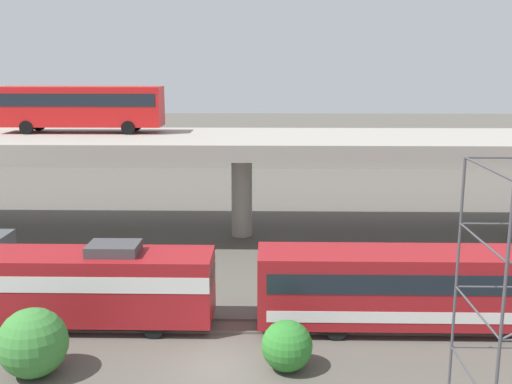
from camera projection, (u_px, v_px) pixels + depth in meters
ground_plane at (221, 367)px, 25.72m from camera, size 260.00×260.00×0.00m
rail_strip_near at (227, 332)px, 28.89m from camera, size 110.00×0.12×0.12m
rail_strip_far at (229, 319)px, 30.35m from camera, size 110.00×0.12×0.12m
train_locomotive at (51, 283)px, 29.35m from camera, size 15.14×3.04×4.18m
train_coach_lead at (478, 286)px, 28.93m from camera, size 20.88×3.04×3.86m
highway_overpass at (242, 146)px, 43.89m from camera, size 96.00×10.73×7.42m
transit_bus_on_overpass at (81, 105)px, 45.16m from camera, size 12.00×2.68×3.40m
pier_parking_lot at (254, 155)px, 79.34m from camera, size 76.68×11.54×1.59m
parked_car_0 at (174, 143)px, 78.41m from camera, size 4.57×1.86×1.50m
parked_car_1 at (299, 142)px, 79.82m from camera, size 4.39×2.00×1.50m
parked_car_2 at (223, 142)px, 80.03m from camera, size 4.11×1.93×1.50m
parked_car_3 at (459, 142)px, 79.79m from camera, size 4.37×1.92×1.50m
parked_car_4 at (340, 143)px, 78.71m from camera, size 4.38×1.97×1.50m
parked_car_5 at (277, 145)px, 76.98m from camera, size 4.13×1.96×1.50m
harbor_water at (257, 139)px, 101.99m from camera, size 140.00×36.00×0.01m
shrub_left at (33, 343)px, 24.78m from camera, size 2.85×2.85×2.85m
shrub_right at (287, 346)px, 25.31m from camera, size 2.13×2.13×2.13m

